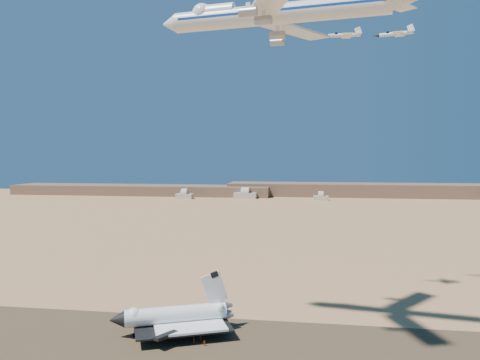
# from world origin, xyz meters

# --- Properties ---
(ground) EXTENTS (1200.00, 1200.00, 0.00)m
(ground) POSITION_xyz_m (0.00, 0.00, 0.00)
(ground) COLOR tan
(ground) RESTS_ON ground
(runway) EXTENTS (600.00, 50.00, 0.06)m
(runway) POSITION_xyz_m (0.00, 0.00, 0.03)
(runway) COLOR brown
(runway) RESTS_ON ground
(ridgeline) EXTENTS (960.00, 90.00, 18.00)m
(ridgeline) POSITION_xyz_m (65.32, 527.31, 7.63)
(ridgeline) COLOR brown
(ridgeline) RESTS_ON ground
(hangars) EXTENTS (200.50, 29.50, 30.00)m
(hangars) POSITION_xyz_m (-64.00, 478.43, 4.83)
(hangars) COLOR #B9B3A4
(hangars) RESTS_ON ground
(shuttle) EXTENTS (40.30, 34.07, 19.61)m
(shuttle) POSITION_xyz_m (-15.56, 9.17, 5.27)
(shuttle) COLOR white
(shuttle) RESTS_ON runway
(carrier_747) EXTENTS (78.09, 59.57, 19.38)m
(carrier_747) POSITION_xyz_m (15.18, 6.84, 99.83)
(carrier_747) COLOR silver
(crew_a) EXTENTS (0.51, 0.65, 1.58)m
(crew_a) POSITION_xyz_m (-7.45, 2.22, 0.85)
(crew_a) COLOR #E8500D
(crew_a) RESTS_ON runway
(crew_b) EXTENTS (0.68, 0.96, 1.78)m
(crew_b) POSITION_xyz_m (-5.75, 4.16, 0.95)
(crew_b) COLOR #E8500D
(crew_b) RESTS_ON runway
(crew_c) EXTENTS (1.10, 0.89, 1.66)m
(crew_c) POSITION_xyz_m (-3.68, 0.31, 0.89)
(crew_c) COLOR #E8500D
(crew_c) RESTS_ON runway
(chase_jet_d) EXTENTS (15.46, 8.16, 3.85)m
(chase_jet_d) POSITION_xyz_m (39.67, 52.39, 104.21)
(chase_jet_d) COLOR silver
(chase_jet_e) EXTENTS (15.99, 9.29, 4.07)m
(chase_jet_e) POSITION_xyz_m (60.89, 63.73, 106.81)
(chase_jet_e) COLOR silver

